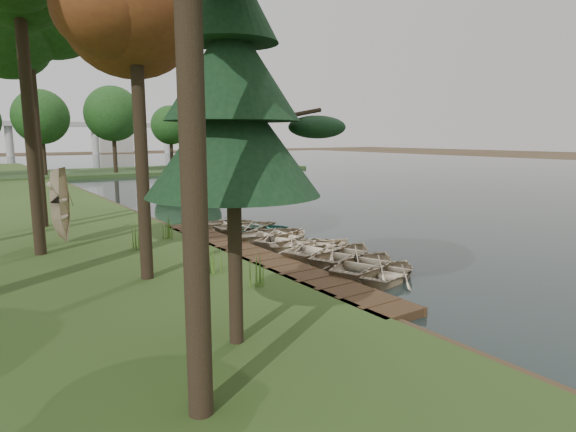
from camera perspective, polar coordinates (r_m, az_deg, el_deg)
ground at (r=20.37m, az=-0.08°, el=-4.72°), size 300.00×300.00×0.00m
water at (r=55.10m, az=14.06°, el=4.00°), size 130.00×200.00×0.05m
boardwalk at (r=19.50m, az=-3.98°, el=-4.94°), size 1.60×16.00×0.30m
peninsula at (r=69.17m, az=-18.42°, el=5.02°), size 50.00×14.00×0.45m
far_trees at (r=68.17m, az=-21.43°, el=10.02°), size 45.60×5.60×8.80m
bridge at (r=138.31m, az=-25.11°, el=9.44°), size 95.90×4.00×8.60m
building_a at (r=161.67m, az=-20.10°, el=10.31°), size 10.00×8.00×18.00m
rowboat_0 at (r=17.31m, az=12.10°, el=-6.21°), size 3.75×3.24×0.65m
rowboat_1 at (r=17.95m, az=9.25°, el=-5.36°), size 4.46×3.86×0.77m
rowboat_2 at (r=19.37m, az=6.67°, el=-4.18°), size 4.50×3.90×0.78m
rowboat_3 at (r=20.14m, az=4.16°, el=-3.58°), size 4.50×3.74×0.81m
rowboat_4 at (r=21.01m, az=2.16°, el=-3.16°), size 3.96×3.34×0.70m
rowboat_5 at (r=22.33m, az=-0.38°, el=-2.40°), size 3.99×3.40×0.70m
rowboat_6 at (r=23.06m, az=-2.13°, el=-1.94°), size 3.92×2.94×0.77m
rowboat_7 at (r=24.50m, az=-3.47°, el=-1.40°), size 3.72×3.12×0.66m
rowboat_8 at (r=25.16m, az=-4.73°, el=-1.05°), size 3.57×2.60×0.73m
rowboat_9 at (r=26.32m, az=-6.99°, el=-0.71°), size 3.67×3.07×0.65m
stored_rowboat at (r=23.55m, az=-24.91°, el=-2.06°), size 4.04×3.57×0.69m
tree_2 at (r=16.65m, az=-17.77°, el=22.22°), size 4.45×4.45×10.46m
tree_6 at (r=28.44m, az=-28.52°, el=19.17°), size 4.87×4.87×12.19m
pine_tree at (r=10.56m, az=-6.63°, el=13.47°), size 3.80×3.80×8.50m
reeds_0 at (r=15.34m, az=-3.85°, el=-6.32°), size 0.60×0.60×1.05m
reeds_1 at (r=16.87m, az=-8.95°, el=-5.07°), size 0.60×0.60×0.99m
reeds_2 at (r=21.14m, az=-17.21°, el=-2.31°), size 0.60×0.60×1.07m
reeds_3 at (r=22.85m, az=-14.09°, el=-1.31°), size 0.60×0.60×1.06m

